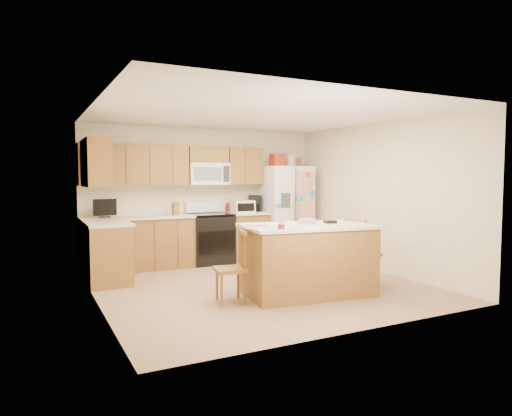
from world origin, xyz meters
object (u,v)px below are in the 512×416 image
windsor_chair_left (232,269)px  refrigerator (285,211)px  windsor_chair_right (361,254)px  stove (210,238)px  island (308,259)px  windsor_chair_back (272,256)px

windsor_chair_left → refrigerator: bearing=48.0°
windsor_chair_right → windsor_chair_left: bearing=179.5°
refrigerator → windsor_chair_left: 3.44m
windsor_chair_left → windsor_chair_right: 2.07m
stove → island: bearing=-82.1°
stove → windsor_chair_left: (-0.71, -2.59, -0.04)m
stove → windsor_chair_left: stove is taller
island → windsor_chair_back: 0.79m
windsor_chair_back → refrigerator: bearing=54.4°
island → windsor_chair_back: island is taller
stove → windsor_chair_right: bearing=-62.5°
refrigerator → windsor_chair_right: bearing=-94.8°
windsor_chair_back → windsor_chair_right: (1.12, -0.69, 0.05)m
windsor_chair_right → refrigerator: bearing=85.2°
island → stove: bearing=97.9°
island → windsor_chair_right: island is taller
island → windsor_chair_back: bearing=99.4°
refrigerator → windsor_chair_back: size_ratio=2.31×
island → windsor_chair_right: 0.99m
stove → refrigerator: bearing=-2.3°
refrigerator → windsor_chair_back: bearing=-125.6°
refrigerator → windsor_chair_back: refrigerator is taller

